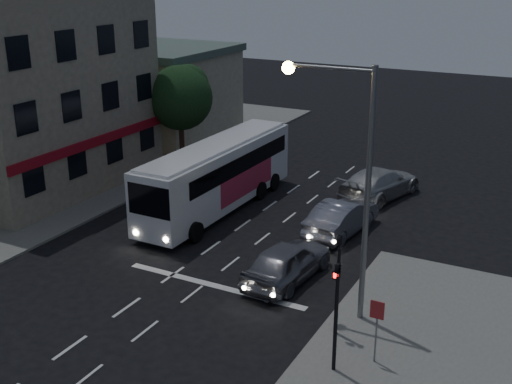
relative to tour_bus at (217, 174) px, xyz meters
The scene contains 14 objects.
ground 9.76m from the tour_bus, 76.81° to the right, with size 120.00×120.00×0.00m, color black.
sidewalk_far 11.05m from the tour_bus, behind, with size 12.00×50.00×0.12m, color slate.
road_markings 7.20m from the tour_bus, 60.00° to the right, with size 8.00×30.55×0.01m.
tour_bus is the anchor object (origin of this frame).
car_suv 8.62m from the tour_bus, 40.23° to the right, with size 1.95×4.85×1.65m, color gray.
car_sedan_a 6.87m from the tour_bus, ahead, with size 1.70×4.87×1.60m, color gray.
car_sedan_b 8.96m from the tour_bus, 39.32° to the left, with size 2.35×5.78×1.68m, color #BDBDBD.
traffic_signal_main 13.00m from the tour_bus, 41.12° to the right, with size 0.25×0.35×4.10m.
traffic_signal_side 14.86m from the tour_bus, 45.09° to the right, with size 0.18×0.15×4.10m.
regulatory_sign 14.94m from the tour_bus, 39.76° to the right, with size 0.45×0.12×2.20m.
streetlight 12.49m from the tour_bus, 36.76° to the right, with size 3.32×0.44×9.00m.
main_building 12.28m from the tour_bus, behind, with size 10.12×12.00×11.00m.
low_building_north 15.63m from the tour_bus, 136.65° to the left, with size 9.40×9.40×6.50m.
street_tree 8.68m from the tour_bus, 136.55° to the left, with size 4.00×4.00×6.20m.
Camera 1 is at (14.06, -17.43, 12.11)m, focal length 45.00 mm.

